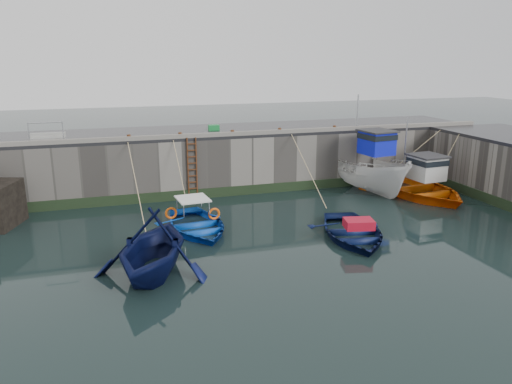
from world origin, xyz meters
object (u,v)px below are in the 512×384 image
object	(u,v)px
bollard_c	(232,133)
bollard_d	(280,131)
boat_far_orange	(418,187)
bollard_e	(334,128)
boat_near_blue	(197,230)
boat_near_navy	(352,237)
boat_far_white	(368,172)
fish_crate	(214,127)
boat_near_white	(154,273)
bollard_b	(180,135)
bollard_a	(129,137)
ladder	(192,169)

from	to	relation	value
bollard_c	bollard_d	size ratio (longest dim) A/B	1.00
boat_far_orange	bollard_e	world-z (taller)	boat_far_orange
boat_near_blue	boat_near_navy	distance (m)	6.50
boat_far_white	fish_crate	size ratio (longest dim) A/B	11.30
boat_far_orange	bollard_c	size ratio (longest dim) A/B	24.30
bollard_d	bollard_c	bearing A→B (deg)	180.00
boat_far_orange	fish_crate	world-z (taller)	boat_far_orange
boat_near_white	bollard_b	world-z (taller)	bollard_b
boat_near_navy	boat_far_white	world-z (taller)	boat_far_white
boat_far_orange	bollard_a	bearing A→B (deg)	163.25
boat_near_blue	bollard_b	distance (m)	6.01
boat_far_orange	bollard_d	size ratio (longest dim) A/B	24.30
bollard_a	bollard_e	size ratio (longest dim) A/B	1.00
boat_far_white	boat_far_orange	world-z (taller)	boat_far_white
bollard_a	bollard_d	distance (m)	7.80
boat_near_white	fish_crate	size ratio (longest dim) A/B	8.17
ladder	bollard_c	distance (m)	2.81
ladder	boat_near_white	world-z (taller)	ladder
boat_far_orange	bollard_e	size ratio (longest dim) A/B	24.30
boat_near_white	boat_near_blue	world-z (taller)	boat_near_white
bollard_b	bollard_d	distance (m)	5.30
boat_near_blue	bollard_d	world-z (taller)	bollard_d
boat_near_navy	bollard_b	bearing A→B (deg)	138.52
boat_near_blue	bollard_c	xyz separation A→B (m)	(2.90, 5.01, 3.30)
boat_near_navy	bollard_b	size ratio (longest dim) A/B	16.93
fish_crate	bollard_a	world-z (taller)	fish_crate
boat_near_navy	boat_near_white	bearing A→B (deg)	-159.92
boat_near_blue	bollard_e	bearing A→B (deg)	24.84
boat_far_white	bollard_b	bearing A→B (deg)	164.05
boat_near_white	boat_near_navy	distance (m)	8.16
boat_near_navy	boat_far_white	bearing A→B (deg)	68.61
ladder	boat_far_white	size ratio (longest dim) A/B	0.48
boat_far_orange	ladder	bearing A→B (deg)	161.87
fish_crate	bollard_b	xyz separation A→B (m)	(-2.20, -2.16, -0.00)
ladder	bollard_d	world-z (taller)	bollard_d
ladder	bollard_e	xyz separation A→B (m)	(8.00, 0.34, 1.71)
boat_far_orange	bollard_c	world-z (taller)	boat_far_orange
boat_near_white	fish_crate	distance (m)	12.40
ladder	boat_far_orange	world-z (taller)	boat_far_orange
ladder	boat_far_white	world-z (taller)	boat_far_white
boat_near_navy	bollard_e	world-z (taller)	bollard_e
boat_near_white	boat_near_navy	size ratio (longest dim) A/B	1.01
ladder	boat_far_orange	bearing A→B (deg)	-13.17
ladder	fish_crate	xyz separation A→B (m)	(1.70, 2.49, 1.71)
ladder	bollard_b	bearing A→B (deg)	146.14
boat_far_white	bollard_b	size ratio (longest dim) A/B	23.67
bollard_d	bollard_e	size ratio (longest dim) A/B	1.00
boat_near_navy	boat_far_orange	world-z (taller)	boat_far_orange
boat_near_blue	boat_near_white	bearing A→B (deg)	-124.76
boat_far_white	bollard_c	distance (m)	7.75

